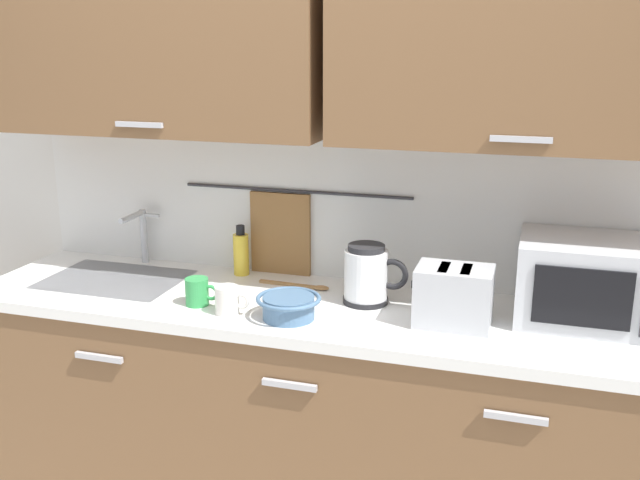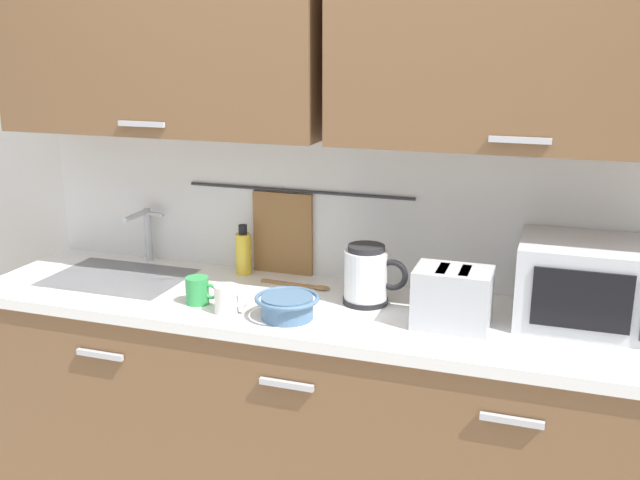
# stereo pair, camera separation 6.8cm
# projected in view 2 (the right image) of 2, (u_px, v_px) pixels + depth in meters

# --- Properties ---
(counter_unit) EXTENTS (2.53, 0.64, 0.90)m
(counter_unit) POSITION_uv_depth(u_px,v_px,m) (316.00, 417.00, 2.63)
(counter_unit) COLOR brown
(counter_unit) RESTS_ON ground
(back_wall_assembly) EXTENTS (3.70, 0.41, 2.50)m
(back_wall_assembly) POSITION_uv_depth(u_px,v_px,m) (340.00, 116.00, 2.55)
(back_wall_assembly) COLOR silver
(back_wall_assembly) RESTS_ON ground
(sink_faucet) EXTENTS (0.09, 0.17, 0.22)m
(sink_faucet) POSITION_uv_depth(u_px,v_px,m) (145.00, 228.00, 2.93)
(sink_faucet) COLOR #B2B5BA
(sink_faucet) RESTS_ON counter_unit
(microwave) EXTENTS (0.46, 0.35, 0.27)m
(microwave) POSITION_uv_depth(u_px,v_px,m) (593.00, 284.00, 2.29)
(microwave) COLOR silver
(microwave) RESTS_ON counter_unit
(electric_kettle) EXTENTS (0.23, 0.16, 0.21)m
(electric_kettle) POSITION_uv_depth(u_px,v_px,m) (367.00, 275.00, 2.48)
(electric_kettle) COLOR black
(electric_kettle) RESTS_ON counter_unit
(dish_soap_bottle) EXTENTS (0.06, 0.06, 0.20)m
(dish_soap_bottle) POSITION_uv_depth(u_px,v_px,m) (243.00, 252.00, 2.80)
(dish_soap_bottle) COLOR yellow
(dish_soap_bottle) RESTS_ON counter_unit
(mug_near_sink) EXTENTS (0.12, 0.08, 0.09)m
(mug_near_sink) POSITION_uv_depth(u_px,v_px,m) (227.00, 299.00, 2.41)
(mug_near_sink) COLOR silver
(mug_near_sink) RESTS_ON counter_unit
(mixing_bowl) EXTENTS (0.21, 0.21, 0.08)m
(mixing_bowl) POSITION_uv_depth(u_px,v_px,m) (287.00, 305.00, 2.36)
(mixing_bowl) COLOR #4C7093
(mixing_bowl) RESTS_ON counter_unit
(toaster) EXTENTS (0.26, 0.17, 0.19)m
(toaster) POSITION_uv_depth(u_px,v_px,m) (452.00, 297.00, 2.29)
(toaster) COLOR #B7BABF
(toaster) RESTS_ON counter_unit
(mug_by_kettle) EXTENTS (0.12, 0.08, 0.09)m
(mug_by_kettle) POSITION_uv_depth(u_px,v_px,m) (198.00, 291.00, 2.49)
(mug_by_kettle) COLOR green
(mug_by_kettle) RESTS_ON counter_unit
(wooden_spoon) EXTENTS (0.28, 0.04, 0.01)m
(wooden_spoon) POSITION_uv_depth(u_px,v_px,m) (304.00, 286.00, 2.67)
(wooden_spoon) COLOR #9E7042
(wooden_spoon) RESTS_ON counter_unit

